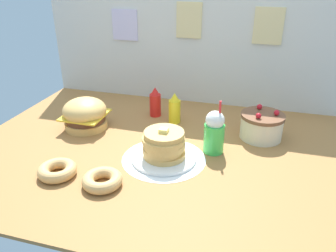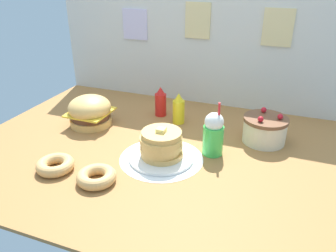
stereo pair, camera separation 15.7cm
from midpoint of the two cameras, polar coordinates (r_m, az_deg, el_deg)
ground_plane at (r=2.04m, az=0.08°, el=-4.21°), size 2.31×1.70×0.02m
back_wall at (r=2.62m, az=6.91°, el=14.17°), size 2.31×0.04×0.96m
doily_mat at (r=1.93m, az=1.20°, el=-5.64°), size 0.49×0.49×0.00m
burger at (r=2.34m, az=-11.41°, el=2.47°), size 0.29×0.29×0.21m
pancake_stack at (r=1.89m, az=1.23°, el=-3.65°), size 0.38×0.38×0.19m
layer_cake at (r=2.18m, az=18.30°, el=-0.59°), size 0.28×0.28×0.20m
ketchup_bottle at (r=2.44m, az=0.57°, el=4.07°), size 0.08×0.08×0.22m
mustard_bottle at (r=2.33m, az=3.78°, el=2.86°), size 0.08×0.08×0.22m
cream_soda_cup at (r=1.95m, az=10.12°, el=-1.40°), size 0.12×0.12×0.33m
donut_pink_glaze at (r=1.89m, az=-16.59°, el=-6.46°), size 0.21×0.21×0.06m
donut_chocolate at (r=1.75m, az=-9.68°, el=-8.61°), size 0.21×0.21×0.06m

